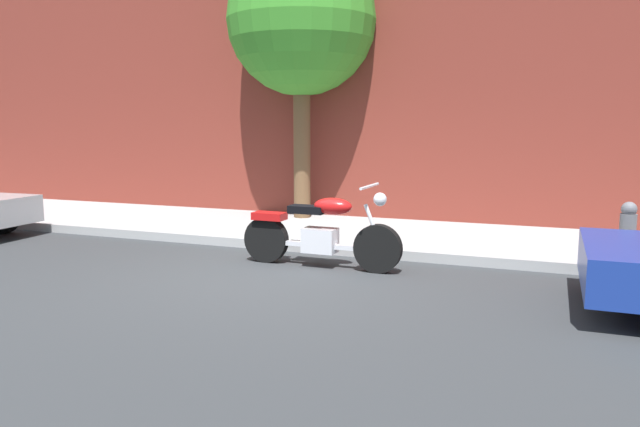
{
  "coord_description": "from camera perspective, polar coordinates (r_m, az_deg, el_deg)",
  "views": [
    {
      "loc": [
        3.31,
        -6.66,
        1.87
      ],
      "look_at": [
        0.51,
        0.65,
        0.72
      ],
      "focal_mm": 34.05,
      "sensor_mm": 36.0,
      "label": 1
    }
  ],
  "objects": [
    {
      "name": "ground_plane",
      "position": [
        7.67,
        -5.3,
        -5.76
      ],
      "size": [
        60.0,
        60.0,
        0.0
      ],
      "primitive_type": "plane",
      "color": "#303335"
    },
    {
      "name": "street_tree",
      "position": [
        11.44,
        -1.76,
        17.52
      ],
      "size": [
        2.69,
        2.69,
        5.06
      ],
      "color": "brown",
      "rests_on": "ground"
    },
    {
      "name": "motorcycle",
      "position": [
        7.96,
        -0.0,
        -1.9
      ],
      "size": [
        2.21,
        0.7,
        1.12
      ],
      "color": "black",
      "rests_on": "ground"
    },
    {
      "name": "fire_hydrant",
      "position": [
        8.63,
        26.9,
        -1.96
      ],
      "size": [
        0.2,
        0.2,
        0.91
      ],
      "color": "slate",
      "rests_on": "ground"
    },
    {
      "name": "sidewalk",
      "position": [
        10.18,
        1.67,
        -1.81
      ],
      "size": [
        23.73,
        2.8,
        0.14
      ],
      "primitive_type": "cube",
      "color": "#A0A0A0",
      "rests_on": "ground"
    },
    {
      "name": "building_facade",
      "position": [
        11.75,
        4.55,
        17.81
      ],
      "size": [
        23.73,
        0.5,
        7.6
      ],
      "primitive_type": "cube",
      "color": "maroon",
      "rests_on": "ground"
    }
  ]
}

